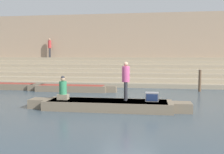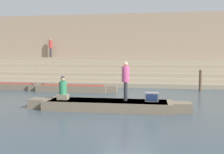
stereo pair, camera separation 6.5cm
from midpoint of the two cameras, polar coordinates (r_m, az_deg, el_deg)
ground_plane at (r=11.55m, az=3.26°, el=-6.74°), size 120.00×120.00×0.00m
ghat_steps at (r=22.13m, az=5.93°, el=0.69°), size 36.00×5.60×2.13m
back_wall at (r=24.68m, az=6.27°, el=6.38°), size 34.20×1.28×6.13m
rowboat_main at (r=11.12m, az=-1.12°, el=-6.06°), size 6.87×1.51×0.39m
person_standing at (r=11.03m, az=2.85°, el=-0.26°), size 0.32×0.32×1.63m
person_rowing at (r=11.49m, az=-10.78°, el=-2.80°), size 0.45×0.35×1.03m
tv_set at (r=11.05m, az=8.53°, el=-4.27°), size 0.54×0.46×0.36m
moored_boat_shore at (r=17.04m, az=-8.85°, el=-2.38°), size 5.80×1.13×0.40m
moored_boat_distant at (r=19.50m, az=-22.42°, el=-1.79°), size 5.82×1.13×0.40m
mooring_post at (r=17.60m, az=18.47°, el=-0.75°), size 0.17×0.17×1.39m
person_on_steps at (r=25.55m, az=-13.49°, el=6.53°), size 0.30×0.30×1.79m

